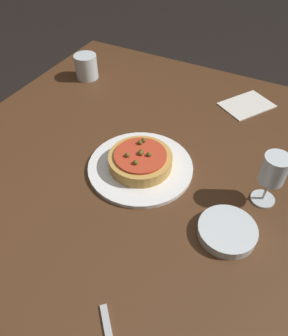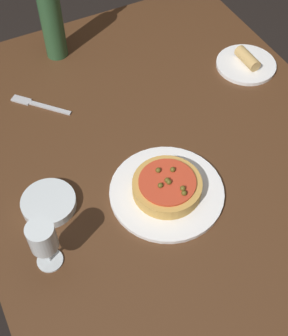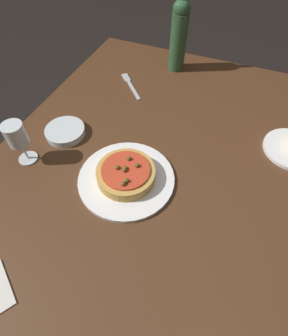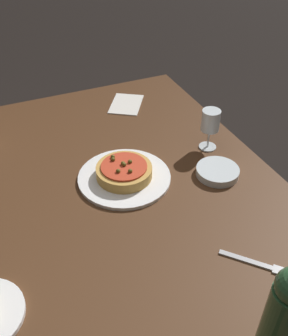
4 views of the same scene
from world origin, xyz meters
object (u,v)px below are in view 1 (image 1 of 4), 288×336
(pizza, at_px, (140,160))
(wine_glass, at_px, (273,171))
(dinner_plate, at_px, (140,167))
(side_bowl, at_px, (227,231))
(water_cup, at_px, (86,67))
(dining_table, at_px, (108,196))

(pizza, distance_m, wine_glass, 0.35)
(pizza, bearing_deg, dinner_plate, 41.53)
(wine_glass, xyz_separation_m, side_bowl, (0.15, -0.05, -0.09))
(dinner_plate, distance_m, wine_glass, 0.35)
(dinner_plate, relative_size, wine_glass, 1.99)
(dinner_plate, bearing_deg, pizza, -138.47)
(wine_glass, distance_m, water_cup, 0.82)
(dinner_plate, height_order, water_cup, water_cup)
(pizza, distance_m, side_bowl, 0.30)
(dining_table, height_order, wine_glass, wine_glass)
(wine_glass, distance_m, side_bowl, 0.18)
(dining_table, distance_m, water_cup, 0.58)
(dining_table, distance_m, side_bowl, 0.36)
(pizza, height_order, side_bowl, pizza)
(dining_table, height_order, dinner_plate, dinner_plate)
(side_bowl, bearing_deg, dining_table, -93.68)
(wine_glass, relative_size, water_cup, 1.64)
(dining_table, height_order, side_bowl, side_bowl)
(pizza, bearing_deg, side_bowl, 70.34)
(water_cup, xyz_separation_m, side_bowl, (0.46, 0.71, -0.03))
(dinner_plate, height_order, side_bowl, side_bowl)
(dining_table, relative_size, dinner_plate, 4.90)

